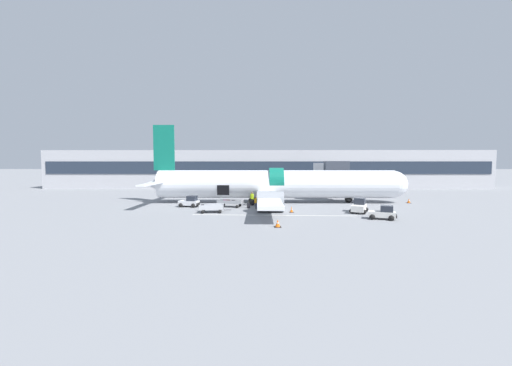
# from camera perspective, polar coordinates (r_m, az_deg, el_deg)

# --- Properties ---
(ground_plane) EXTENTS (500.00, 500.00, 0.00)m
(ground_plane) POSITION_cam_1_polar(r_m,az_deg,el_deg) (40.62, 2.99, -4.61)
(ground_plane) COLOR gray
(apron_marking_line) EXTENTS (18.42, 0.91, 0.01)m
(apron_marking_line) POSITION_cam_1_polar(r_m,az_deg,el_deg) (35.29, 3.25, -5.87)
(apron_marking_line) COLOR silver
(apron_marking_line) RESTS_ON ground_plane
(terminal_strip) EXTENTS (100.89, 9.85, 8.67)m
(terminal_strip) POSITION_cam_1_polar(r_m,az_deg,el_deg) (74.44, 1.91, 2.53)
(terminal_strip) COLOR #B2B2B7
(terminal_strip) RESTS_ON ground_plane
(jet_bridge_stub) EXTENTS (3.67, 13.41, 6.12)m
(jet_bridge_stub) POSITION_cam_1_polar(r_m,az_deg,el_deg) (54.98, 13.16, 2.07)
(jet_bridge_stub) COLOR #4C4C51
(jet_bridge_stub) RESTS_ON ground_plane
(airplane) EXTENTS (38.69, 34.21, 11.37)m
(airplane) POSITION_cam_1_polar(r_m,az_deg,el_deg) (46.11, 3.10, -0.30)
(airplane) COLOR white
(airplane) RESTS_ON ground_plane
(baggage_tug_lead) EXTENTS (3.03, 2.34, 1.47)m
(baggage_tug_lead) POSITION_cam_1_polar(r_m,az_deg,el_deg) (35.26, 22.10, -5.13)
(baggage_tug_lead) COLOR silver
(baggage_tug_lead) RESTS_ON ground_plane
(baggage_tug_mid) EXTENTS (2.87, 2.11, 1.49)m
(baggage_tug_mid) POSITION_cam_1_polar(r_m,az_deg,el_deg) (42.74, -11.96, -3.42)
(baggage_tug_mid) COLOR silver
(baggage_tug_mid) RESTS_ON ground_plane
(baggage_tug_rear) EXTENTS (2.66, 3.42, 1.70)m
(baggage_tug_rear) POSITION_cam_1_polar(r_m,az_deg,el_deg) (39.07, 18.26, -4.05)
(baggage_tug_rear) COLOR silver
(baggage_tug_rear) RESTS_ON ground_plane
(baggage_cart_loading) EXTENTS (4.29, 2.33, 0.99)m
(baggage_cart_loading) POSITION_cam_1_polar(r_m,az_deg,el_deg) (41.82, -4.70, -3.66)
(baggage_cart_loading) COLOR #999BA0
(baggage_cart_loading) RESTS_ON ground_plane
(baggage_cart_queued) EXTENTS (3.84, 2.34, 0.97)m
(baggage_cart_queued) POSITION_cam_1_polar(r_m,az_deg,el_deg) (37.63, -8.04, -4.60)
(baggage_cart_queued) COLOR #B7BABF
(baggage_cart_queued) RESTS_ON ground_plane
(ground_crew_loader_a) EXTENTS (0.60, 0.60, 1.86)m
(ground_crew_loader_a) POSITION_cam_1_polar(r_m,az_deg,el_deg) (43.15, -0.73, -2.81)
(ground_crew_loader_a) COLOR black
(ground_crew_loader_a) RESTS_ON ground_plane
(ground_crew_loader_b) EXTENTS (0.54, 0.36, 1.59)m
(ground_crew_loader_b) POSITION_cam_1_polar(r_m,az_deg,el_deg) (40.02, 0.09, -3.53)
(ground_crew_loader_b) COLOR #1E2338
(ground_crew_loader_b) RESTS_ON ground_plane
(ground_crew_driver) EXTENTS (0.62, 0.42, 1.81)m
(ground_crew_driver) POSITION_cam_1_polar(r_m,az_deg,el_deg) (43.34, 1.31, -2.82)
(ground_crew_driver) COLOR #1E2338
(ground_crew_driver) RESTS_ON ground_plane
(suitcase_on_tarmac_upright) EXTENTS (0.39, 0.30, 0.76)m
(suitcase_on_tarmac_upright) POSITION_cam_1_polar(r_m,az_deg,el_deg) (40.63, -1.37, -4.14)
(suitcase_on_tarmac_upright) COLOR black
(suitcase_on_tarmac_upright) RESTS_ON ground_plane
(safety_cone_nose) EXTENTS (0.62, 0.62, 0.66)m
(safety_cone_nose) POSITION_cam_1_polar(r_m,az_deg,el_deg) (50.88, 26.03, -2.95)
(safety_cone_nose) COLOR black
(safety_cone_nose) RESTS_ON ground_plane
(safety_cone_engine_left) EXTENTS (0.64, 0.64, 0.70)m
(safety_cone_engine_left) POSITION_cam_1_polar(r_m,az_deg,el_deg) (28.91, 3.96, -7.37)
(safety_cone_engine_left) COLOR black
(safety_cone_engine_left) RESTS_ON ground_plane
(safety_cone_wingtip) EXTENTS (0.51, 0.51, 0.69)m
(safety_cone_wingtip) POSITION_cam_1_polar(r_m,az_deg,el_deg) (37.44, 6.48, -4.84)
(safety_cone_wingtip) COLOR black
(safety_cone_wingtip) RESTS_ON ground_plane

